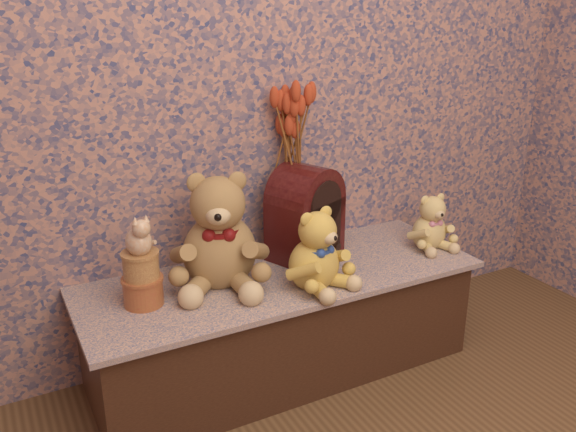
% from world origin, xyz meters
% --- Properties ---
extents(display_shelf, '(1.46, 0.53, 0.40)m').
position_xyz_m(display_shelf, '(0.00, 1.24, 0.20)').
color(display_shelf, '#3A4877').
rests_on(display_shelf, ground).
extents(teddy_large, '(0.47, 0.50, 0.43)m').
position_xyz_m(teddy_large, '(-0.22, 1.29, 0.62)').
color(teddy_large, olive).
rests_on(teddy_large, display_shelf).
extents(teddy_medium, '(0.31, 0.34, 0.30)m').
position_xyz_m(teddy_medium, '(0.06, 1.11, 0.55)').
color(teddy_medium, '#B68E33').
rests_on(teddy_medium, display_shelf).
extents(teddy_small, '(0.21, 0.24, 0.24)m').
position_xyz_m(teddy_small, '(0.64, 1.20, 0.52)').
color(teddy_small, '#DAB167').
rests_on(teddy_small, display_shelf).
extents(cathedral_radio, '(0.32, 0.28, 0.36)m').
position_xyz_m(cathedral_radio, '(0.15, 1.35, 0.58)').
color(cathedral_radio, '#35090B').
rests_on(cathedral_radio, display_shelf).
extents(ceramic_vase, '(0.17, 0.17, 0.22)m').
position_xyz_m(ceramic_vase, '(0.13, 1.43, 0.51)').
color(ceramic_vase, tan).
rests_on(ceramic_vase, display_shelf).
extents(dried_stalks, '(0.28, 0.28, 0.42)m').
position_xyz_m(dried_stalks, '(0.13, 1.43, 0.83)').
color(dried_stalks, '#B83B1D').
rests_on(dried_stalks, ceramic_vase).
extents(biscuit_tin_lower, '(0.16, 0.16, 0.09)m').
position_xyz_m(biscuit_tin_lower, '(-0.50, 1.25, 0.45)').
color(biscuit_tin_lower, '#B57A35').
rests_on(biscuit_tin_lower, display_shelf).
extents(biscuit_tin_upper, '(0.14, 0.14, 0.09)m').
position_xyz_m(biscuit_tin_upper, '(-0.50, 1.25, 0.54)').
color(biscuit_tin_upper, '#DFB661').
rests_on(biscuit_tin_upper, biscuit_tin_lower).
extents(cat_figurine, '(0.11, 0.12, 0.14)m').
position_xyz_m(cat_figurine, '(-0.50, 1.25, 0.65)').
color(cat_figurine, silver).
rests_on(cat_figurine, biscuit_tin_upper).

